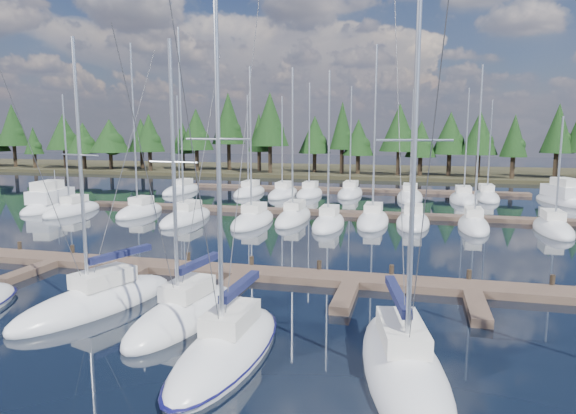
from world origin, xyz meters
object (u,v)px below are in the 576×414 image
(front_sailboat_3, at_px, (184,314))
(front_sailboat_5, at_px, (403,367))
(front_sailboat_4, at_px, (227,349))
(motor_yacht_left, at_px, (51,204))
(main_dock, at_px, (242,275))
(front_sailboat_2, at_px, (97,302))
(motor_yacht_right, at_px, (562,199))

(front_sailboat_3, relative_size, front_sailboat_5, 0.88)
(front_sailboat_4, bearing_deg, motor_yacht_left, 136.63)
(main_dock, xyz_separation_m, front_sailboat_2, (-5.00, -5.99, 0.08))
(motor_yacht_right, bearing_deg, front_sailboat_3, -120.34)
(front_sailboat_2, xyz_separation_m, front_sailboat_3, (4.62, -0.56, 0.01))
(front_sailboat_3, height_order, front_sailboat_5, front_sailboat_5)
(main_dock, height_order, front_sailboat_4, front_sailboat_4)
(main_dock, bearing_deg, motor_yacht_right, 55.84)
(front_sailboat_4, bearing_deg, front_sailboat_3, 136.88)
(front_sailboat_5, height_order, motor_yacht_left, front_sailboat_5)
(main_dock, xyz_separation_m, motor_yacht_right, (25.10, 37.00, 0.31))
(front_sailboat_5, height_order, motor_yacht_right, front_sailboat_5)
(front_sailboat_3, xyz_separation_m, motor_yacht_left, (-27.35, 25.86, 0.24))
(front_sailboat_4, distance_m, front_sailboat_5, 6.24)
(front_sailboat_5, xyz_separation_m, motor_yacht_left, (-36.66, 28.63, 0.24))
(front_sailboat_3, xyz_separation_m, front_sailboat_4, (3.08, -2.88, 0.00))
(main_dock, height_order, front_sailboat_3, front_sailboat_3)
(front_sailboat_2, xyz_separation_m, front_sailboat_4, (7.70, -3.44, 0.01))
(front_sailboat_4, xyz_separation_m, motor_yacht_left, (-30.43, 28.74, 0.24))
(front_sailboat_2, height_order, front_sailboat_5, front_sailboat_5)
(front_sailboat_3, height_order, motor_yacht_right, front_sailboat_3)
(front_sailboat_2, xyz_separation_m, front_sailboat_5, (13.93, -3.33, 0.01))
(main_dock, relative_size, front_sailboat_2, 3.42)
(front_sailboat_2, xyz_separation_m, motor_yacht_left, (-22.73, 25.30, 0.25))
(front_sailboat_3, height_order, front_sailboat_4, front_sailboat_4)
(front_sailboat_3, distance_m, front_sailboat_4, 4.22)
(front_sailboat_5, bearing_deg, front_sailboat_2, 166.55)
(motor_yacht_left, bearing_deg, front_sailboat_3, -43.39)
(front_sailboat_4, xyz_separation_m, front_sailboat_5, (6.23, 0.11, -0.00))
(front_sailboat_5, xyz_separation_m, motor_yacht_right, (16.18, 46.32, 0.22))
(main_dock, bearing_deg, front_sailboat_4, -74.05)
(front_sailboat_5, bearing_deg, front_sailboat_3, 163.40)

